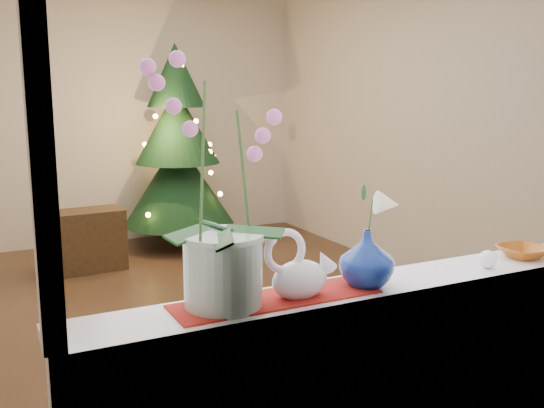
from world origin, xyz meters
The scene contains 15 objects.
ground centered at (0.00, 0.00, 0.00)m, with size 5.00×5.00×0.00m, color #372216.
wall_back centered at (0.00, 2.50, 1.35)m, with size 4.50×0.10×2.70m, color beige.
wall_front centered at (0.00, -2.50, 1.35)m, with size 4.50×0.10×2.70m, color beige.
wall_right centered at (2.25, 0.00, 1.35)m, with size 0.10×5.00×2.70m, color beige.
windowsill centered at (0.00, -2.37, 0.90)m, with size 2.20×0.26×0.04m, color white.
window_frame centered at (0.00, -2.47, 1.70)m, with size 2.22×0.06×1.60m, color white, non-canonical shape.
runner centered at (-0.38, -2.37, 0.92)m, with size 0.70×0.20×0.01m, color maroon.
orchid_pot centered at (-0.56, -2.35, 1.31)m, with size 0.27×0.27×0.78m, color white, non-canonical shape.
swan centered at (-0.31, -2.39, 1.03)m, with size 0.26×0.12×0.22m, color silver, non-canonical shape.
blue_vase centered at (-0.04, -2.39, 1.03)m, with size 0.22×0.22×0.23m, color navy.
lily centered at (-0.04, -2.39, 1.23)m, with size 0.13×0.07×0.17m, color white, non-canonical shape.
paperweight centered at (0.51, -2.41, 0.95)m, with size 0.07×0.07×0.07m, color white.
amber_dish centered at (0.75, -2.37, 0.94)m, with size 0.16×0.16×0.04m, color #93490E.
xmas_tree centered at (0.70, 1.95, 1.04)m, with size 1.14×1.14×2.09m, color black, non-canonical shape.
side_table centered at (-0.38, 1.46, 0.28)m, with size 0.74×0.37×0.55m, color black.
Camera 1 is at (-1.24, -4.04, 1.58)m, focal length 40.00 mm.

